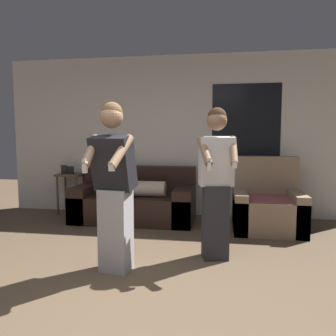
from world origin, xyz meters
name	(u,v)px	position (x,y,z in m)	size (l,w,h in m)	color
ground_plane	(118,320)	(0.00, 0.00, 0.00)	(14.00, 14.00, 0.00)	brown
wall_back	(179,136)	(0.02, 3.36, 1.35)	(6.03, 0.07, 2.70)	silver
couch	(135,201)	(-0.62, 2.86, 0.30)	(1.90, 0.94, 0.85)	black
armchair	(267,207)	(1.41, 2.65, 0.33)	(0.96, 0.92, 1.04)	#937A60
side_table	(70,181)	(-1.86, 3.12, 0.56)	(0.43, 0.38, 0.85)	brown
person_left	(114,186)	(-0.30, 0.85, 0.86)	(0.45, 0.54, 1.68)	#B2B2B7
person_right	(216,182)	(0.68, 1.36, 0.86)	(0.44, 0.52, 1.66)	#28282D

